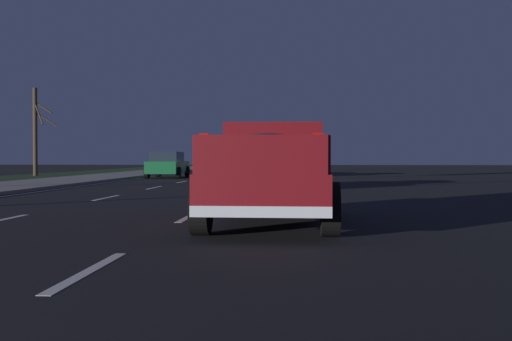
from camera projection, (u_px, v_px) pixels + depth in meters
The scene contains 9 objects.
ground at pixel (212, 184), 28.68m from camera, with size 144.00×144.00×0.00m, color black.
sidewalk_shoulder at pixel (54, 182), 29.18m from camera, with size 108.00×4.00×0.12m, color gray.
lane_markings at pixel (160, 181), 32.04m from camera, with size 108.00×7.04×0.01m.
pickup_truck at pixel (272, 170), 11.43m from camera, with size 5.46×2.35×1.87m.
sedan_green at pixel (168, 165), 36.80m from camera, with size 4.41×2.04×1.54m.
sedan_white at pixel (240, 164), 43.01m from camera, with size 4.40×2.02×1.54m.
sedan_tan at pixel (291, 164), 40.77m from camera, with size 4.44×2.09×1.54m.
sedan_red at pixel (282, 168), 24.95m from camera, with size 4.41×2.04×1.54m.
bare_tree_far at pixel (36, 130), 40.79m from camera, with size 1.00×1.54×5.77m.
Camera 1 is at (-1.46, -3.97, 1.21)m, focal length 43.73 mm.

